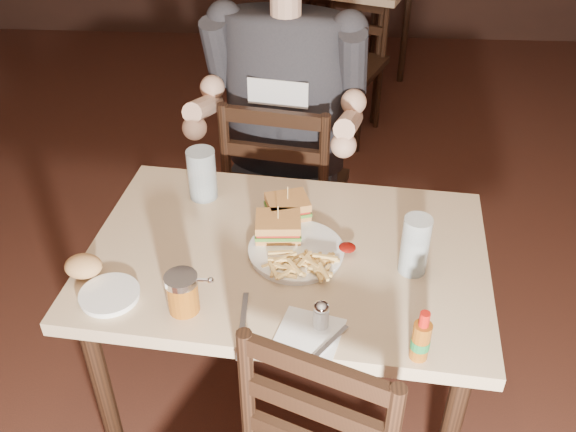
# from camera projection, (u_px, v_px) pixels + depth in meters

# --- Properties ---
(room_shell) EXTENTS (7.00, 7.00, 7.00)m
(room_shell) POSITION_uv_depth(u_px,v_px,m) (386.00, 5.00, 1.41)
(room_shell) COLOR #321913
(room_shell) RESTS_ON ground
(main_table) EXTENTS (1.13, 0.81, 0.77)m
(main_table) POSITION_uv_depth(u_px,v_px,m) (287.00, 278.00, 1.77)
(main_table) COLOR #CBAE86
(main_table) RESTS_ON ground
(chair_far) EXTENTS (0.50, 0.53, 0.92)m
(chair_far) POSITION_uv_depth(u_px,v_px,m) (287.00, 194.00, 2.48)
(chair_far) COLOR black
(chair_far) RESTS_ON ground
(bg_chair_near) EXTENTS (0.53, 0.55, 0.85)m
(bg_chair_near) POSITION_uv_depth(u_px,v_px,m) (345.00, 65.00, 3.56)
(bg_chair_near) COLOR black
(bg_chair_near) RESTS_ON ground
(diner) EXTENTS (0.64, 0.54, 0.99)m
(diner) POSITION_uv_depth(u_px,v_px,m) (283.00, 77.00, 2.14)
(diner) COLOR #28272B
(diner) RESTS_ON chair_far
(dinner_plate) EXTENTS (0.27, 0.27, 0.01)m
(dinner_plate) POSITION_uv_depth(u_px,v_px,m) (296.00, 252.00, 1.70)
(dinner_plate) COLOR white
(dinner_plate) RESTS_ON main_table
(sandwich_left) EXTENTS (0.13, 0.11, 0.10)m
(sandwich_left) POSITION_uv_depth(u_px,v_px,m) (278.00, 221.00, 1.72)
(sandwich_left) COLOR #D8934A
(sandwich_left) RESTS_ON dinner_plate
(sandwich_right) EXTENTS (0.14, 0.12, 0.10)m
(sandwich_right) POSITION_uv_depth(u_px,v_px,m) (288.00, 202.00, 1.79)
(sandwich_right) COLOR #D8934A
(sandwich_right) RESTS_ON dinner_plate
(fries_pile) EXTENTS (0.23, 0.17, 0.04)m
(fries_pile) POSITION_uv_depth(u_px,v_px,m) (300.00, 265.00, 1.62)
(fries_pile) COLOR #D8AB57
(fries_pile) RESTS_ON dinner_plate
(ketchup_dollop) EXTENTS (0.05, 0.05, 0.01)m
(ketchup_dollop) POSITION_uv_depth(u_px,v_px,m) (347.00, 247.00, 1.70)
(ketchup_dollop) COLOR maroon
(ketchup_dollop) RESTS_ON dinner_plate
(glass_left) EXTENTS (0.09, 0.09, 0.16)m
(glass_left) POSITION_uv_depth(u_px,v_px,m) (202.00, 174.00, 1.88)
(glass_left) COLOR silver
(glass_left) RESTS_ON main_table
(glass_right) EXTENTS (0.08, 0.08, 0.16)m
(glass_right) POSITION_uv_depth(u_px,v_px,m) (415.00, 245.00, 1.61)
(glass_right) COLOR silver
(glass_right) RESTS_ON main_table
(hot_sauce) EXTENTS (0.05, 0.05, 0.13)m
(hot_sauce) POSITION_uv_depth(u_px,v_px,m) (422.00, 335.00, 1.38)
(hot_sauce) COLOR brown
(hot_sauce) RESTS_ON main_table
(salt_shaker) EXTENTS (0.04, 0.04, 0.07)m
(salt_shaker) POSITION_uv_depth(u_px,v_px,m) (321.00, 316.00, 1.48)
(salt_shaker) COLOR white
(salt_shaker) RESTS_ON main_table
(syrup_dispenser) EXTENTS (0.09, 0.09, 0.10)m
(syrup_dispenser) POSITION_uv_depth(u_px,v_px,m) (183.00, 293.00, 1.51)
(syrup_dispenser) COLOR brown
(syrup_dispenser) RESTS_ON main_table
(napkin) EXTENTS (0.17, 0.17, 0.00)m
(napkin) POSITION_uv_depth(u_px,v_px,m) (309.00, 333.00, 1.48)
(napkin) COLOR white
(napkin) RESTS_ON main_table
(knife) EXTENTS (0.02, 0.21, 0.01)m
(knife) POSITION_uv_depth(u_px,v_px,m) (243.00, 325.00, 1.49)
(knife) COLOR silver
(knife) RESTS_ON napkin
(fork) EXTENTS (0.09, 0.12, 0.00)m
(fork) POSITION_uv_depth(u_px,v_px,m) (329.00, 344.00, 1.44)
(fork) COLOR silver
(fork) RESTS_ON napkin
(side_plate) EXTENTS (0.16, 0.16, 0.01)m
(side_plate) POSITION_uv_depth(u_px,v_px,m) (110.00, 296.00, 1.57)
(side_plate) COLOR white
(side_plate) RESTS_ON main_table
(bread_roll) EXTENTS (0.10, 0.09, 0.06)m
(bread_roll) POSITION_uv_depth(u_px,v_px,m) (83.00, 266.00, 1.61)
(bread_roll) COLOR tan
(bread_roll) RESTS_ON side_plate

